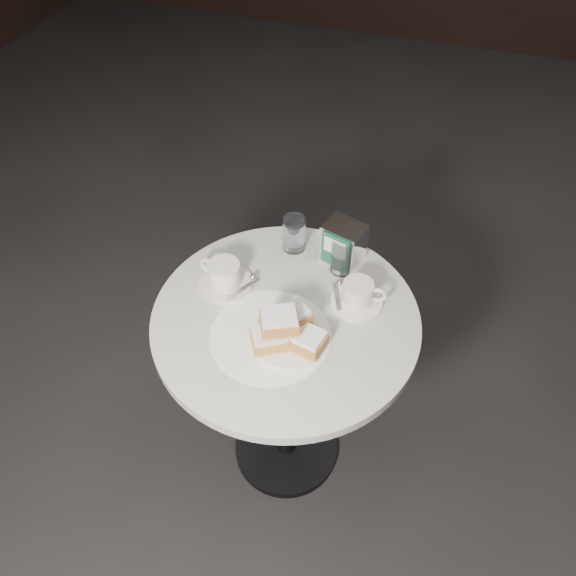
# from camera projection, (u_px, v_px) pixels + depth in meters

# --- Properties ---
(ground) EXTENTS (7.00, 7.00, 0.00)m
(ground) POSITION_uv_depth(u_px,v_px,m) (286.00, 449.00, 2.01)
(ground) COLOR black
(ground) RESTS_ON ground
(cafe_table) EXTENTS (0.70, 0.70, 0.74)m
(cafe_table) POSITION_uv_depth(u_px,v_px,m) (286.00, 360.00, 1.60)
(cafe_table) COLOR black
(cafe_table) RESTS_ON ground
(sugar_spill) EXTENTS (0.39, 0.39, 0.00)m
(sugar_spill) POSITION_uv_depth(u_px,v_px,m) (270.00, 335.00, 1.41)
(sugar_spill) COLOR white
(sugar_spill) RESTS_ON cafe_table
(beignet_plate) EXTENTS (0.21, 0.21, 0.12)m
(beignet_plate) POSITION_uv_depth(u_px,v_px,m) (287.00, 332.00, 1.37)
(beignet_plate) COLOR silver
(beignet_plate) RESTS_ON cafe_table
(coffee_cup_left) EXTENTS (0.18, 0.18, 0.08)m
(coffee_cup_left) POSITION_uv_depth(u_px,v_px,m) (224.00, 276.00, 1.51)
(coffee_cup_left) COLOR silver
(coffee_cup_left) RESTS_ON cafe_table
(coffee_cup_right) EXTENTS (0.15, 0.15, 0.07)m
(coffee_cup_right) POSITION_uv_depth(u_px,v_px,m) (358.00, 295.00, 1.46)
(coffee_cup_right) COLOR white
(coffee_cup_right) RESTS_ON cafe_table
(water_glass_left) EXTENTS (0.08, 0.08, 0.11)m
(water_glass_left) POSITION_uv_depth(u_px,v_px,m) (294.00, 234.00, 1.59)
(water_glass_left) COLOR white
(water_glass_left) RESTS_ON cafe_table
(water_glass_right) EXTENTS (0.09, 0.09, 0.10)m
(water_glass_right) POSITION_uv_depth(u_px,v_px,m) (343.00, 256.00, 1.53)
(water_glass_right) COLOR white
(water_glass_right) RESTS_ON cafe_table
(napkin_dispenser) EXTENTS (0.13, 0.11, 0.12)m
(napkin_dispenser) POSITION_uv_depth(u_px,v_px,m) (343.00, 244.00, 1.55)
(napkin_dispenser) COLOR white
(napkin_dispenser) RESTS_ON cafe_table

